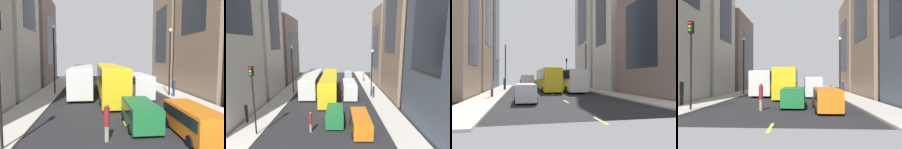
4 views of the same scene
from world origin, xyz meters
The scene contains 24 objects.
ground_plane centered at (0.00, 0.00, 0.00)m, with size 42.19×42.19×0.00m, color black.
sidewalk_west centered at (-7.63, 0.00, 0.07)m, with size 2.94×44.00×0.15m, color #B2ADA3.
sidewalk_east centered at (7.63, 0.00, 0.07)m, with size 2.94×44.00×0.15m, color #B2ADA3.
lane_stripe_0 centered at (0.00, -21.00, 0.01)m, with size 0.16×2.00×0.01m, color yellow.
lane_stripe_1 centered at (0.00, -12.60, 0.01)m, with size 0.16×2.00×0.01m, color yellow.
lane_stripe_2 centered at (0.00, -4.20, 0.01)m, with size 0.16×2.00×0.01m, color yellow.
lane_stripe_3 centered at (0.00, 4.20, 0.01)m, with size 0.16×2.00×0.01m, color yellow.
lane_stripe_4 centered at (0.00, 12.60, 0.01)m, with size 0.16×2.00×0.01m, color yellow.
lane_stripe_5 centered at (0.00, 21.00, 0.01)m, with size 0.16×2.00×0.01m, color yellow.
building_west_2 centered at (-12.42, 9.94, 7.37)m, with size 6.32×11.41×14.74m.
building_east_2 centered at (13.39, 6.47, 8.07)m, with size 8.27×8.93×16.14m.
city_bus_white centered at (-3.39, -0.71, 2.01)m, with size 2.80×12.64×3.35m.
streetcar_yellow centered at (-0.19, -3.17, 2.13)m, with size 2.70×14.72×3.59m.
delivery_van_white centered at (3.10, -3.96, 1.52)m, with size 2.25×6.12×2.58m.
car_silver_0 centered at (3.69, 12.18, 0.98)m, with size 1.94×4.43×1.67m.
car_green_1 centered at (0.88, -13.70, 0.95)m, with size 2.01×4.21×1.61m.
car_orange_2 centered at (3.47, -15.55, 1.00)m, with size 1.91×4.71×1.70m.
pedestrian_waiting_curb centered at (-1.47, -15.84, 1.12)m, with size 0.32×0.32×2.09m.
pedestrian_crossing_mid centered at (6.87, -4.99, 1.20)m, with size 0.32×0.32×1.96m.
pedestrian_walking_far centered at (-8.69, -14.01, 1.37)m, with size 0.31×0.31×2.24m.
pedestrian_crossing_near centered at (7.18, 7.86, 1.24)m, with size 0.34×0.34×2.04m.
traffic_light_near_corner centered at (-6.55, -16.51, 4.63)m, with size 0.32×0.44×6.51m.
streetlamp_near centered at (6.65, -4.20, 4.75)m, with size 0.44×0.44×7.59m.
streetlamp_far centered at (-6.65, -1.95, 5.07)m, with size 0.44×0.44×8.18m.
Camera 4 is at (1.50, -31.26, 2.53)m, focal length 33.10 mm.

